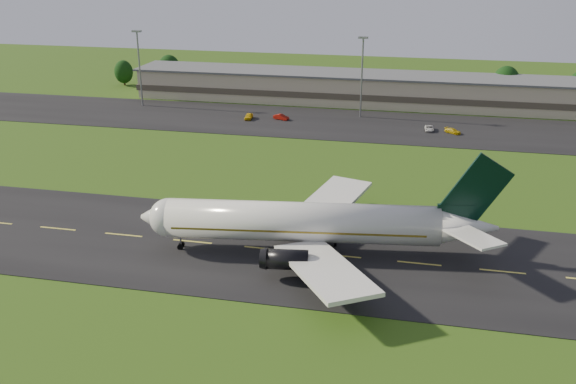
% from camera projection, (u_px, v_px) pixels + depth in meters
% --- Properties ---
extents(ground, '(360.00, 360.00, 0.00)m').
position_uv_depth(ground, '(264.00, 249.00, 92.62)').
color(ground, '#284411').
rests_on(ground, ground).
extents(taxiway, '(220.00, 30.00, 0.10)m').
position_uv_depth(taxiway, '(264.00, 249.00, 92.60)').
color(taxiway, black).
rests_on(taxiway, ground).
extents(apron, '(260.00, 30.00, 0.10)m').
position_uv_depth(apron, '(336.00, 124.00, 158.31)').
color(apron, black).
rests_on(apron, ground).
extents(airliner, '(51.15, 41.80, 15.57)m').
position_uv_depth(airliner, '(308.00, 223.00, 89.80)').
color(airliner, white).
rests_on(airliner, ground).
extents(terminal, '(145.00, 16.00, 8.40)m').
position_uv_depth(terminal, '(372.00, 89.00, 177.70)').
color(terminal, tan).
rests_on(terminal, ground).
extents(light_mast_west, '(2.40, 1.20, 20.35)m').
position_uv_depth(light_mast_west, '(139.00, 59.00, 172.05)').
color(light_mast_west, gray).
rests_on(light_mast_west, ground).
extents(light_mast_centre, '(2.40, 1.20, 20.35)m').
position_uv_depth(light_mast_centre, '(362.00, 68.00, 160.09)').
color(light_mast_centre, gray).
rests_on(light_mast_centre, ground).
extents(tree_line, '(195.80, 9.71, 10.39)m').
position_uv_depth(tree_line, '(467.00, 83.00, 180.94)').
color(tree_line, black).
rests_on(tree_line, ground).
extents(service_vehicle_a, '(2.11, 4.44, 1.46)m').
position_uv_depth(service_vehicle_a, '(249.00, 116.00, 162.20)').
color(service_vehicle_a, gold).
rests_on(service_vehicle_a, apron).
extents(service_vehicle_b, '(4.29, 2.62, 1.33)m').
position_uv_depth(service_vehicle_b, '(281.00, 117.00, 161.69)').
color(service_vehicle_b, maroon).
rests_on(service_vehicle_b, apron).
extents(service_vehicle_c, '(2.24, 4.38, 1.18)m').
position_uv_depth(service_vehicle_c, '(429.00, 128.00, 151.93)').
color(service_vehicle_c, silver).
rests_on(service_vehicle_c, apron).
extents(service_vehicle_d, '(4.22, 3.73, 1.17)m').
position_uv_depth(service_vehicle_d, '(453.00, 131.00, 149.76)').
color(service_vehicle_d, gold).
rests_on(service_vehicle_d, apron).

